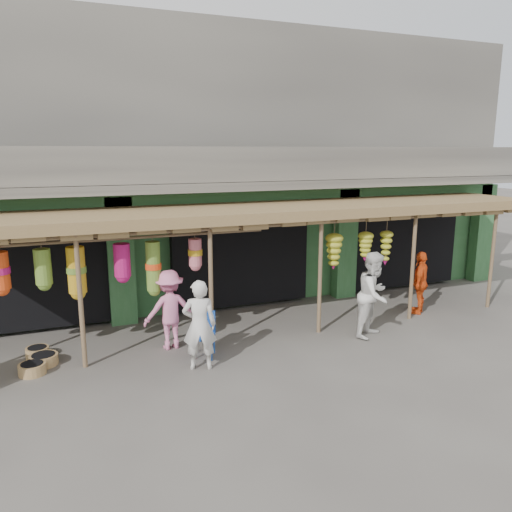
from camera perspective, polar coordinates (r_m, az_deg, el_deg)
name	(u,v)px	position (r m, az deg, el deg)	size (l,w,h in m)	color
ground	(274,335)	(11.22, 2.11, -9.00)	(80.00, 80.00, 0.00)	#514C47
building	(209,172)	(15.06, -5.34, 9.50)	(16.40, 6.80, 7.00)	gray
awning	(255,216)	(11.25, -0.13, 4.64)	(14.00, 2.70, 2.79)	brown
blue_chair	(204,331)	(10.06, -5.97, -8.57)	(0.57, 0.57, 0.89)	#174197
basket_left	(32,369)	(10.21, -24.20, -11.69)	(0.49, 0.49, 0.20)	olive
basket_mid	(44,360)	(10.54, -23.11, -10.85)	(0.53, 0.53, 0.20)	olive
basket_right	(37,352)	(10.95, -23.70, -10.04)	(0.44, 0.44, 0.20)	#926344
person_front	(199,325)	(9.36, -6.49, -7.83)	(0.63, 0.41, 1.72)	silver
person_right	(374,295)	(11.18, 13.34, -4.31)	(0.92, 0.71, 1.89)	silver
person_vendor	(420,282)	(13.10, 18.26, -2.89)	(0.92, 0.38, 1.58)	#E24C15
person_shopper	(170,310)	(10.41, -9.86, -6.05)	(1.07, 0.61, 1.65)	pink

